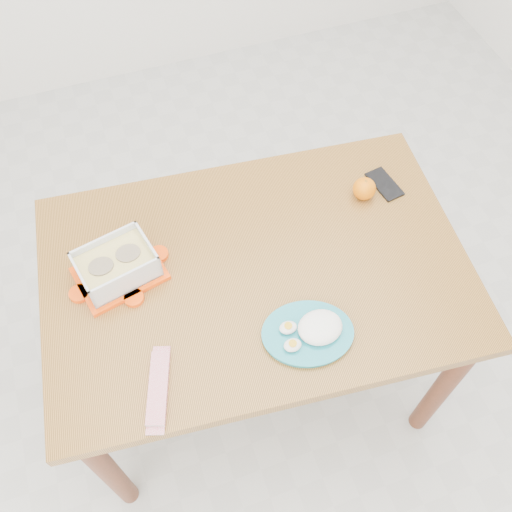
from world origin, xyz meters
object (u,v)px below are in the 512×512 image
object	(u,v)px
dining_table	(256,286)
rice_plate	(312,331)
food_container	(117,266)
orange_fruit	(364,189)
smartphone	(385,184)

from	to	relation	value
dining_table	rice_plate	xyz separation A→B (m)	(0.07, -0.24, 0.12)
dining_table	food_container	bearing A→B (deg)	169.58
orange_fruit	smartphone	size ratio (longest dim) A/B	0.55
dining_table	rice_plate	bearing A→B (deg)	-68.68
dining_table	smartphone	bearing A→B (deg)	23.47
dining_table	rice_plate	size ratio (longest dim) A/B	4.44
orange_fruit	smartphone	distance (m)	0.09
orange_fruit	smartphone	world-z (taller)	orange_fruit
food_container	orange_fruit	size ratio (longest dim) A/B	3.78
orange_fruit	rice_plate	size ratio (longest dim) A/B	0.24
dining_table	smartphone	distance (m)	0.50
rice_plate	smartphone	xyz separation A→B (m)	(0.40, 0.39, -0.02)
dining_table	smartphone	xyz separation A→B (m)	(0.47, 0.15, 0.11)
dining_table	food_container	distance (m)	0.40
dining_table	orange_fruit	bearing A→B (deg)	24.64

